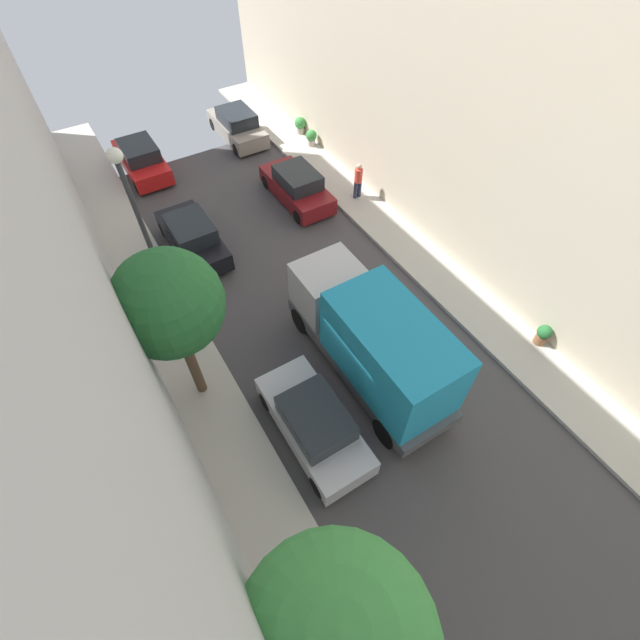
# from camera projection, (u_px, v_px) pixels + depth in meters

# --- Properties ---
(ground) EXTENTS (32.00, 32.00, 0.00)m
(ground) POSITION_uv_depth(u_px,v_px,m) (371.00, 375.00, 14.94)
(ground) COLOR #423F42
(sidewalk_left) EXTENTS (2.00, 44.00, 0.15)m
(sidewalk_left) POSITION_uv_depth(u_px,v_px,m) (235.00, 449.00, 13.24)
(sidewalk_left) COLOR #B7B2A8
(sidewalk_left) RESTS_ON ground
(sidewalk_right) EXTENTS (2.00, 44.00, 0.15)m
(sidewalk_right) POSITION_uv_depth(u_px,v_px,m) (481.00, 314.00, 16.52)
(sidewalk_right) COLOR #B7B2A8
(sidewalk_right) RESTS_ON ground
(parked_car_left_1) EXTENTS (1.78, 4.20, 1.57)m
(parked_car_left_1) POSITION_uv_depth(u_px,v_px,m) (314.00, 423.00, 13.07)
(parked_car_left_1) COLOR silver
(parked_car_left_1) RESTS_ON ground
(parked_car_left_2) EXTENTS (1.78, 4.20, 1.57)m
(parked_car_left_2) POSITION_uv_depth(u_px,v_px,m) (193.00, 237.00, 18.25)
(parked_car_left_2) COLOR black
(parked_car_left_2) RESTS_ON ground
(parked_car_left_3) EXTENTS (1.78, 4.20, 1.57)m
(parked_car_left_3) POSITION_uv_depth(u_px,v_px,m) (141.00, 159.00, 21.89)
(parked_car_left_3) COLOR red
(parked_car_left_3) RESTS_ON ground
(parked_car_right_1) EXTENTS (1.78, 4.20, 1.57)m
(parked_car_right_1) POSITION_uv_depth(u_px,v_px,m) (297.00, 186.00, 20.46)
(parked_car_right_1) COLOR maroon
(parked_car_right_1) RESTS_ON ground
(parked_car_right_2) EXTENTS (1.78, 4.20, 1.57)m
(parked_car_right_2) POSITION_uv_depth(u_px,v_px,m) (237.00, 126.00, 23.94)
(parked_car_right_2) COLOR gray
(parked_car_right_2) RESTS_ON ground
(delivery_truck) EXTENTS (2.26, 6.60, 3.38)m
(delivery_truck) POSITION_uv_depth(u_px,v_px,m) (373.00, 340.00, 13.64)
(delivery_truck) COLOR #4C4C51
(delivery_truck) RESTS_ON ground
(pedestrian) EXTENTS (0.40, 0.36, 1.72)m
(pedestrian) POSITION_uv_depth(u_px,v_px,m) (358.00, 180.00, 20.19)
(pedestrian) COLOR #2D334C
(pedestrian) RESTS_ON sidewalk_right
(street_tree_0) EXTENTS (2.88, 2.88, 5.63)m
(street_tree_0) POSITION_uv_depth(u_px,v_px,m) (168.00, 305.00, 11.23)
(street_tree_0) COLOR brown
(street_tree_0) RESTS_ON sidewalk_left
(potted_plant_0) EXTENTS (0.61, 0.61, 0.87)m
(potted_plant_0) POSITION_uv_depth(u_px,v_px,m) (300.00, 124.00, 24.20)
(potted_plant_0) COLOR #B2A899
(potted_plant_0) RESTS_ON sidewalk_right
(potted_plant_1) EXTENTS (0.57, 0.57, 0.83)m
(potted_plant_1) POSITION_uv_depth(u_px,v_px,m) (311.00, 137.00, 23.42)
(potted_plant_1) COLOR #B2A899
(potted_plant_1) RESTS_ON sidewalk_right
(potted_plant_3) EXTENTS (0.50, 0.50, 0.83)m
(potted_plant_3) POSITION_uv_depth(u_px,v_px,m) (543.00, 334.00, 15.27)
(potted_plant_3) COLOR brown
(potted_plant_3) RESTS_ON sidewalk_right
(lamp_post) EXTENTS (0.44, 0.44, 6.36)m
(lamp_post) POSITION_uv_depth(u_px,v_px,m) (139.00, 217.00, 13.49)
(lamp_post) COLOR #333338
(lamp_post) RESTS_ON sidewalk_left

